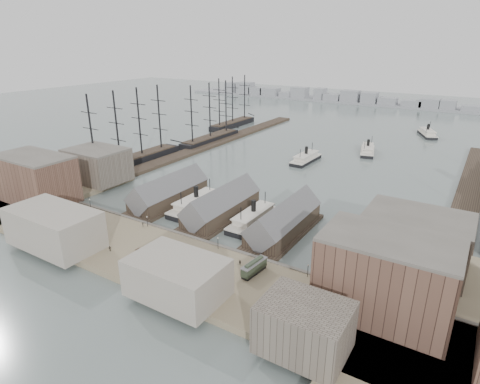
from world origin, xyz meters
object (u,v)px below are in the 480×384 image
Objects in this scene: ferry_docked_west at (197,203)px; horse_cart_center at (145,252)px; tram at (254,268)px; horse_cart_left at (82,224)px; horse_cart_right at (188,264)px.

horse_cart_center is at bearing -74.41° from ferry_docked_west.
tram is 2.12× the size of horse_cart_left.
horse_cart_center is 1.05× the size of horse_cart_right.
horse_cart_left reaches higher than horse_cart_right.
horse_cart_center is 15.70m from horse_cart_right.
ferry_docked_west is 6.09× the size of horse_cart_left.
horse_cart_right is (48.48, -1.20, -0.01)m from horse_cart_left.
horse_cart_left is 0.98× the size of horse_cart_right.
ferry_docked_west is at bearing 151.04° from tram.
horse_cart_left is at bearing -168.85° from tram.
tram reaches higher than horse_cart_left.
horse_cart_left is 32.98m from horse_cart_center.
tram is (44.58, -31.46, 1.39)m from ferry_docked_west.
ferry_docked_west is 54.59m from tram.
ferry_docked_west is at bearing 6.47° from horse_cart_right.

